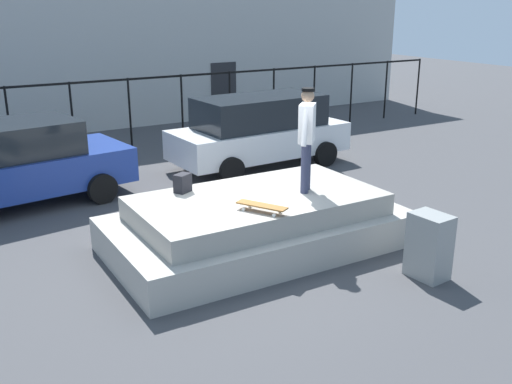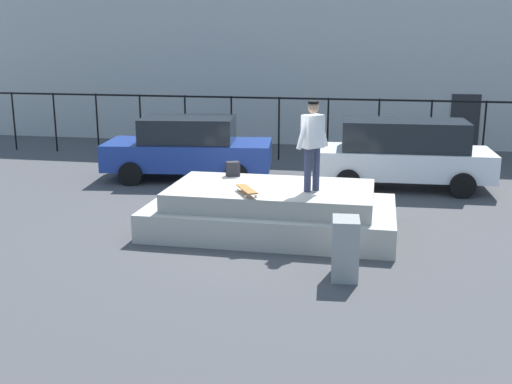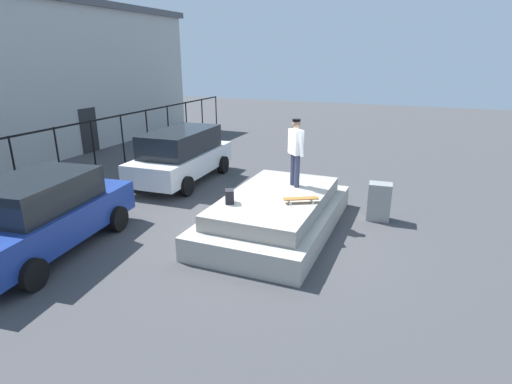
% 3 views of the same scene
% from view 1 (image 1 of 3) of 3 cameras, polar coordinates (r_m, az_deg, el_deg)
% --- Properties ---
extents(ground_plane, '(60.00, 60.00, 0.00)m').
position_cam_1_polar(ground_plane, '(10.23, -1.78, -5.47)').
color(ground_plane, '#424244').
extents(concrete_ledge, '(5.03, 2.78, 0.94)m').
position_cam_1_polar(concrete_ledge, '(10.13, 0.12, -3.08)').
color(concrete_ledge, '#ADA89E').
rests_on(concrete_ledge, ground_plane).
extents(skateboarder, '(0.61, 0.63, 1.78)m').
position_cam_1_polar(skateboarder, '(9.97, 4.96, 5.75)').
color(skateboarder, '#2D334C').
rests_on(skateboarder, concrete_ledge).
extents(skateboard, '(0.59, 0.83, 0.12)m').
position_cam_1_polar(skateboard, '(9.15, 0.56, -1.35)').
color(skateboard, brown).
rests_on(skateboard, concrete_ledge).
extents(backpack, '(0.34, 0.31, 0.32)m').
position_cam_1_polar(backpack, '(10.17, -7.15, 0.87)').
color(backpack, black).
rests_on(backpack, concrete_ledge).
extents(car_blue_sedan_near, '(4.87, 2.65, 1.75)m').
position_cam_1_polar(car_blue_sedan_near, '(13.10, -22.48, 2.56)').
color(car_blue_sedan_near, navy).
rests_on(car_blue_sedan_near, ground_plane).
extents(car_white_hatchback_mid, '(4.67, 2.25, 1.81)m').
position_cam_1_polar(car_white_hatchback_mid, '(15.07, 0.35, 6.07)').
color(car_white_hatchback_mid, white).
rests_on(car_white_hatchback_mid, ground_plane).
extents(utility_box, '(0.49, 0.63, 1.03)m').
position_cam_1_polar(utility_box, '(9.39, 16.47, -5.07)').
color(utility_box, gray).
rests_on(utility_box, ground_plane).
extents(fence_row, '(24.06, 0.06, 2.06)m').
position_cam_1_polar(fence_row, '(16.76, -14.82, 8.09)').
color(fence_row, black).
rests_on(fence_row, ground_plane).
extents(warehouse_building, '(27.54, 6.78, 6.61)m').
position_cam_1_polar(warehouse_building, '(22.69, -19.93, 15.07)').
color(warehouse_building, '#B2B2AD').
rests_on(warehouse_building, ground_plane).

